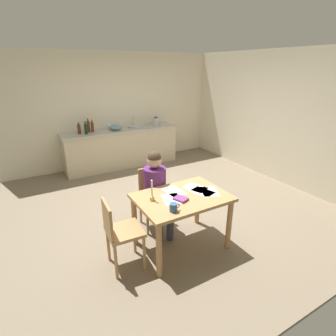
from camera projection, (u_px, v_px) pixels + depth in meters
ground_plane at (168, 205)px, 4.64m from camera, size 5.20×5.20×0.04m
wall_back at (114, 110)px, 6.26m from camera, size 5.20×0.12×2.60m
wall_right at (278, 117)px, 5.36m from camera, size 0.12×5.20×2.60m
kitchen_counter at (122, 148)px, 6.28m from camera, size 2.70×0.64×0.90m
dining_table at (182, 204)px, 3.34m from camera, size 1.15×0.81×0.75m
chair_at_table at (153, 195)px, 3.87m from camera, size 0.45×0.45×0.88m
person_seated at (156, 188)px, 3.68m from camera, size 0.37×0.62×1.19m
chair_side_empty at (119, 231)px, 3.02m from camera, size 0.42×0.42×0.89m
coffee_mug at (174, 207)px, 2.94m from camera, size 0.13×0.09×0.10m
candlestick at (152, 195)px, 3.17m from camera, size 0.06×0.06×0.27m
book_magazine at (181, 199)px, 3.20m from camera, size 0.17×0.19×0.03m
paper_letter at (209, 191)px, 3.43m from camera, size 0.31×0.35×0.00m
paper_bill at (196, 188)px, 3.52m from camera, size 0.31×0.36×0.00m
paper_envelope at (202, 192)px, 3.41m from camera, size 0.29×0.35×0.00m
paper_receipt at (172, 199)px, 3.23m from camera, size 0.28×0.34×0.00m
paper_notice at (174, 191)px, 3.43m from camera, size 0.23×0.31×0.00m
sink_unit at (136, 126)px, 6.29m from camera, size 0.36×0.36×0.24m
bottle_oil at (79, 129)px, 5.65m from camera, size 0.07×0.07×0.25m
bottle_vinegar at (86, 129)px, 5.64m from camera, size 0.06×0.06×0.27m
bottle_wine_red at (88, 126)px, 5.82m from camera, size 0.07×0.07×0.30m
bottle_sauce at (92, 127)px, 5.82m from camera, size 0.06×0.06×0.27m
mixing_bowl at (115, 127)px, 6.01m from camera, size 0.27×0.27×0.12m
stovetop_kettle at (156, 121)px, 6.51m from camera, size 0.18×0.18×0.22m
wine_glass_near_sink at (120, 123)px, 6.22m from camera, size 0.07×0.07×0.15m
wine_glass_by_kettle at (116, 124)px, 6.18m from camera, size 0.07×0.07×0.15m
wine_glass_back_left at (111, 124)px, 6.11m from camera, size 0.07×0.07×0.15m
wine_glass_back_right at (109, 124)px, 6.09m from camera, size 0.07×0.07×0.15m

